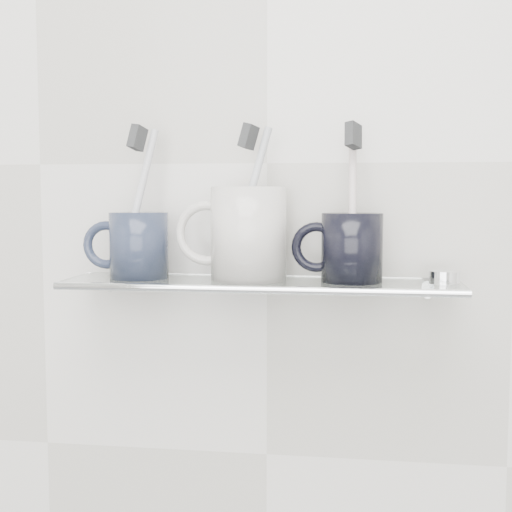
% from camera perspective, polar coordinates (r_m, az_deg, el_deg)
% --- Properties ---
extents(wall_back, '(2.50, 0.00, 2.50)m').
position_cam_1_polar(wall_back, '(0.96, 0.89, 7.44)').
color(wall_back, silver).
rests_on(wall_back, ground).
extents(shelf_glass, '(0.50, 0.12, 0.01)m').
position_cam_1_polar(shelf_glass, '(0.90, 0.37, -2.23)').
color(shelf_glass, silver).
rests_on(shelf_glass, wall_back).
extents(shelf_rail, '(0.50, 0.01, 0.01)m').
position_cam_1_polar(shelf_rail, '(0.85, -0.15, -2.72)').
color(shelf_rail, silver).
rests_on(shelf_rail, shelf_glass).
extents(bracket_left, '(0.02, 0.03, 0.02)m').
position_cam_1_polar(bracket_left, '(1.00, -11.28, -2.24)').
color(bracket_left, silver).
rests_on(bracket_left, wall_back).
extents(bracket_right, '(0.02, 0.03, 0.02)m').
position_cam_1_polar(bracket_right, '(0.95, 13.49, -2.70)').
color(bracket_right, silver).
rests_on(bracket_right, wall_back).
extents(mug_left, '(0.09, 0.09, 0.09)m').
position_cam_1_polar(mug_left, '(0.94, -9.34, 0.85)').
color(mug_left, '#192134').
rests_on(mug_left, shelf_glass).
extents(mug_left_handle, '(0.06, 0.01, 0.06)m').
position_cam_1_polar(mug_left_handle, '(0.95, -11.88, 0.87)').
color(mug_left_handle, '#192134').
rests_on(mug_left_handle, mug_left).
extents(toothbrush_left, '(0.05, 0.05, 0.19)m').
position_cam_1_polar(toothbrush_left, '(0.94, -9.40, 4.42)').
color(toothbrush_left, '#BCBDBE').
rests_on(toothbrush_left, mug_left).
extents(bristles_left, '(0.02, 0.03, 0.04)m').
position_cam_1_polar(bristles_left, '(0.94, -9.47, 9.31)').
color(bristles_left, '#2A2B2D').
rests_on(bristles_left, toothbrush_left).
extents(mug_center, '(0.13, 0.13, 0.12)m').
position_cam_1_polar(mug_center, '(0.90, -0.59, 1.81)').
color(mug_center, silver).
rests_on(mug_center, shelf_glass).
extents(mug_center_handle, '(0.08, 0.01, 0.08)m').
position_cam_1_polar(mug_center_handle, '(0.91, -3.94, 1.83)').
color(mug_center_handle, silver).
rests_on(mug_center_handle, mug_center).
extents(toothbrush_center, '(0.06, 0.02, 0.19)m').
position_cam_1_polar(toothbrush_center, '(0.90, -0.59, 4.46)').
color(toothbrush_center, '#A2A9AC').
rests_on(toothbrush_center, mug_center).
extents(bristles_center, '(0.03, 0.03, 0.03)m').
position_cam_1_polar(bristles_center, '(0.90, -0.60, 9.53)').
color(bristles_center, '#2A2B2D').
rests_on(bristles_center, toothbrush_center).
extents(mug_right, '(0.09, 0.09, 0.09)m').
position_cam_1_polar(mug_right, '(0.89, 7.68, 0.67)').
color(mug_right, black).
rests_on(mug_right, shelf_glass).
extents(mug_right_handle, '(0.06, 0.01, 0.06)m').
position_cam_1_polar(mug_right_handle, '(0.90, 4.86, 0.71)').
color(mug_right_handle, black).
rests_on(mug_right_handle, mug_right).
extents(toothbrush_right, '(0.02, 0.06, 0.19)m').
position_cam_1_polar(toothbrush_right, '(0.89, 7.73, 4.40)').
color(toothbrush_right, beige).
rests_on(toothbrush_right, mug_right).
extents(bristles_right, '(0.02, 0.03, 0.04)m').
position_cam_1_polar(bristles_right, '(0.89, 7.79, 9.54)').
color(bristles_right, '#2A2B2D').
rests_on(bristles_right, toothbrush_right).
extents(chrome_cap, '(0.04, 0.04, 0.02)m').
position_cam_1_polar(chrome_cap, '(0.90, 14.84, -1.64)').
color(chrome_cap, silver).
rests_on(chrome_cap, shelf_glass).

